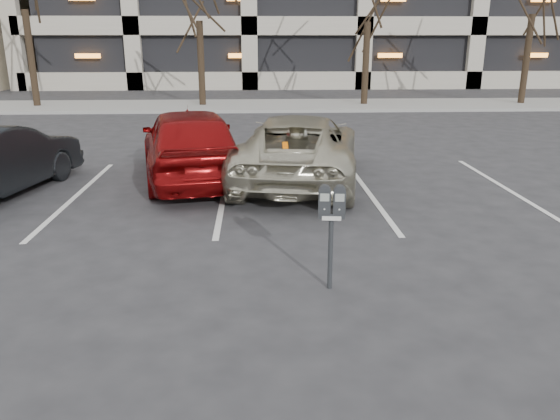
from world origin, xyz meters
TOP-DOWN VIEW (x-y plane):
  - ground at (0.00, 0.00)m, footprint 140.00×140.00m
  - sidewalk at (0.00, 16.00)m, footprint 80.00×4.00m
  - stall_lines at (-1.40, 2.30)m, footprint 16.90×5.20m
  - parking_meter at (0.08, -1.95)m, footprint 0.33×0.16m
  - suv_silver at (0.11, 3.17)m, footprint 3.12×5.32m
  - car_red at (-2.14, 3.37)m, footprint 2.72×4.87m

SIDE VIEW (x-z plane):
  - ground at x=0.00m, z-range 0.00..0.00m
  - stall_lines at x=-1.40m, z-range 0.00..0.01m
  - sidewalk at x=0.00m, z-range 0.00..0.12m
  - suv_silver at x=0.11m, z-range 0.00..1.39m
  - car_red at x=-2.14m, z-range 0.00..1.57m
  - parking_meter at x=0.08m, z-range 0.33..1.58m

